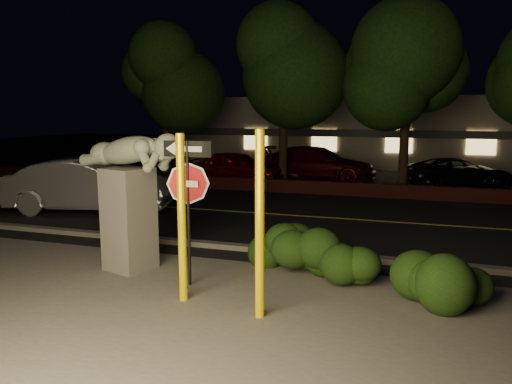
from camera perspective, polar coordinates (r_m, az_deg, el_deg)
ground at (r=18.11m, az=8.05°, el=-0.95°), size 90.00×90.00×0.00m
patio at (r=7.92m, az=-7.00°, el=-14.23°), size 14.00×6.00×0.02m
road at (r=15.21m, az=6.00°, el=-2.82°), size 80.00×8.00×0.01m
lane_marking at (r=15.21m, az=6.00°, el=-2.77°), size 80.00×0.12×0.00m
curb at (r=11.34m, az=1.50°, el=-6.63°), size 80.00×0.25×0.12m
brick_wall at (r=19.33m, az=8.76°, el=0.42°), size 40.00×0.35×0.50m
parking_lot at (r=24.95m, az=10.97°, el=1.74°), size 40.00×12.00×0.01m
building at (r=32.71m, az=12.93°, el=6.89°), size 22.00×10.20×4.00m
tree_far_a at (r=23.49m, az=-10.40°, el=14.35°), size 4.60×4.60×7.43m
tree_far_b at (r=21.70m, az=3.24°, el=16.82°), size 5.20×5.20×8.41m
tree_far_c at (r=20.52m, az=17.06°, el=15.79°), size 4.80×4.80×7.84m
yellow_pole_left at (r=8.26m, az=-8.47°, el=-3.10°), size 0.14×0.14×2.81m
yellow_pole_right at (r=7.49m, az=0.44°, el=-3.92°), size 0.14×0.14×2.90m
signpost at (r=8.89m, az=-7.80°, el=0.91°), size 0.90×0.09×2.64m
sculpture at (r=10.08m, az=-14.27°, el=0.64°), size 2.57×1.32×2.76m
hedge_center at (r=10.04m, az=3.97°, el=-5.88°), size 2.30×1.67×1.09m
hedge_right at (r=9.45m, az=8.85°, el=-6.91°), size 1.86×1.36×1.09m
hedge_far_right at (r=8.62m, az=20.42°, el=-8.81°), size 1.73×1.18×1.14m
silver_sedan at (r=16.59m, az=-18.52°, el=0.70°), size 5.41×3.02×1.69m
parked_car_red at (r=22.03m, az=-2.23°, el=2.83°), size 4.35×1.91×1.46m
parked_car_darkred at (r=23.20m, az=6.95°, el=3.23°), size 5.55×2.58×1.57m
parked_car_dark at (r=22.58m, az=22.16°, el=2.04°), size 4.90×3.49×1.24m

